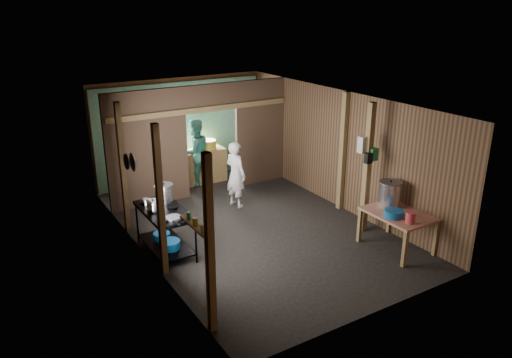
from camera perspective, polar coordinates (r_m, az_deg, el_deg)
floor at (r=10.12m, az=-0.59°, el=-5.54°), size 4.50×7.00×0.00m
ceiling at (r=9.31m, az=-0.65°, el=9.08°), size 4.50×7.00×0.00m
wall_back at (r=12.65m, az=-8.80°, el=5.72°), size 4.50×0.00×2.60m
wall_front at (r=7.08m, az=14.13°, el=-6.24°), size 4.50×0.00×2.60m
wall_left at (r=8.77m, az=-13.36°, el=-0.99°), size 0.00×7.00×2.60m
wall_right at (r=10.90m, az=9.61°, el=3.39°), size 0.00×7.00×2.60m
partition_left at (r=11.03m, az=-12.49°, el=3.38°), size 1.85×0.10×2.60m
partition_right at (r=12.23m, az=0.45°, el=5.46°), size 1.35×0.10×2.60m
partition_header at (r=11.38m, az=-5.29°, el=9.45°), size 1.30×0.10×0.60m
turquoise_panel at (r=12.61m, az=-8.68°, el=5.45°), size 4.40×0.06×2.50m
back_counter at (r=12.53m, az=-6.34°, el=1.52°), size 1.20×0.50×0.85m
wall_clock at (r=12.53m, az=-7.70°, el=8.45°), size 0.20×0.03×0.20m
post_left_a at (r=6.57m, az=-5.40°, el=-7.82°), size 0.10×0.12×2.60m
post_left_b at (r=8.08m, az=-11.06°, el=-2.63°), size 0.10×0.12×2.60m
post_left_c at (r=9.88m, az=-15.21°, el=1.21°), size 0.10×0.12×2.60m
post_right at (r=10.72m, az=10.02°, el=3.07°), size 0.10×0.12×2.60m
post_free at (r=9.74m, az=12.77°, el=1.15°), size 0.12×0.12×2.60m
cross_beam at (r=11.28m, az=-6.29°, el=8.03°), size 4.40×0.12×0.12m
pan_lid_big at (r=9.03m, az=-14.11°, el=1.91°), size 0.03×0.34×0.34m
pan_lid_small at (r=9.43m, az=-14.81°, el=1.96°), size 0.03×0.30×0.30m
wall_shelf at (r=6.94m, az=-7.04°, el=-5.37°), size 0.14×0.80×0.03m
jar_white at (r=6.71m, az=-6.17°, el=-5.65°), size 0.07×0.07×0.10m
jar_yellow at (r=6.91m, az=-7.06°, el=-4.88°), size 0.08×0.08×0.10m
jar_green at (r=7.10m, az=-7.81°, el=-4.24°), size 0.06×0.06×0.10m
bag_white at (r=9.62m, az=12.45°, el=3.95°), size 0.22×0.15×0.32m
bag_green at (r=9.65m, az=13.45°, el=2.81°), size 0.16×0.12×0.24m
bag_black at (r=9.56m, az=12.91°, el=2.37°), size 0.14×0.10×0.20m
gas_range at (r=9.12m, az=-10.48°, el=-5.96°), size 0.73×1.43×0.84m
prep_table at (r=9.49m, az=16.02°, el=-5.78°), size 0.88×1.21×0.71m
stove_pot_large at (r=9.28m, az=-10.59°, el=-1.63°), size 0.41×0.41×0.35m
stove_pot_med at (r=8.92m, az=-11.86°, el=-3.08°), size 0.29×0.29×0.21m
stove_saucepan at (r=9.24m, az=-12.58°, el=-2.57°), size 0.17×0.17×0.10m
frying_pan at (r=8.54m, az=-9.52°, el=-4.46°), size 0.37×0.54×0.06m
blue_tub_front at (r=9.02m, az=-9.92°, el=-7.51°), size 0.36×0.36×0.15m
blue_tub_back at (r=9.39m, az=-10.89°, el=-6.53°), size 0.32×0.32×0.13m
stock_pot at (r=9.55m, az=15.26°, el=-1.72°), size 0.49×0.49×0.50m
wash_basin at (r=9.13m, az=15.69°, el=-3.88°), size 0.37×0.37×0.13m
pink_bucket at (r=8.96m, az=17.47°, el=-4.30°), size 0.19×0.19×0.20m
knife at (r=9.00m, az=17.96°, el=-4.89°), size 0.30×0.06×0.01m
yellow_tub at (r=12.45m, az=-5.56°, el=4.02°), size 0.40×0.40×0.22m
cook at (r=10.88m, az=-2.37°, el=0.54°), size 0.48×0.61×1.49m
worker_back at (r=12.23m, az=-7.06°, el=3.08°), size 0.90×0.74×1.69m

